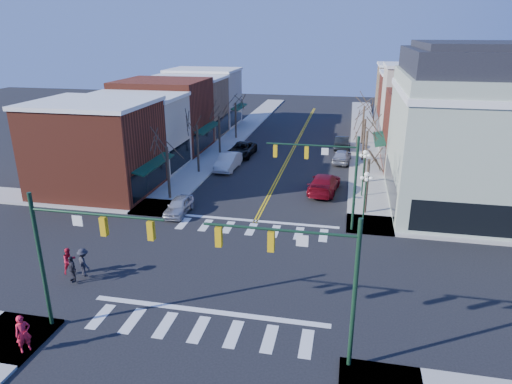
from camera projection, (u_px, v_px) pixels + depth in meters
The scene contains 36 objects.
ground at pixel (230, 269), 28.59m from camera, with size 160.00×160.00×0.00m, color black.
sidewalk_left at pixel (199, 169), 48.67m from camera, with size 3.50×70.00×0.15m, color #9E9B93.
sidewalk_right at pixel (367, 180), 45.33m from camera, with size 3.50×70.00×0.15m, color #9E9B93.
bldg_left_brick_a at pixel (96, 149), 41.02m from camera, with size 10.00×8.50×8.00m, color maroon.
bldg_left_stucco_a at pixel (135, 134), 48.25m from camera, with size 10.00×7.00×7.50m, color #BAAE9A.
bldg_left_brick_b at pixel (164, 116), 55.45m from camera, with size 10.00×9.00×8.50m, color maroon.
bldg_left_tan at pixel (187, 108), 63.17m from camera, with size 10.00×7.50×7.80m, color #9B7955.
bldg_left_stucco_b at pixel (204, 98), 70.25m from camera, with size 10.00×8.00×8.20m, color #BAAE9A.
bldg_right_brick_a at pixel (434, 132), 48.01m from camera, with size 10.00×8.50×8.00m, color maroon.
bldg_right_stucco at pixel (425, 110), 54.82m from camera, with size 10.00×7.00×10.00m, color #BAAE9A.
bldg_right_brick_b at pixel (417, 106), 61.98m from camera, with size 10.00×8.00×8.50m, color maroon.
bldg_right_tan at pixel (410, 96), 69.27m from camera, with size 10.00×8.00×9.00m, color #9B7955.
victorian_corner at pixel (474, 129), 36.56m from camera, with size 12.25×14.25×13.30m.
traffic_mast_near_left at pixel (73, 246), 21.24m from camera, with size 6.60×0.28×7.20m.
traffic_mast_near_right at pixel (311, 270), 19.12m from camera, with size 6.60×0.28×7.20m.
traffic_mast_far_right at pixel (330, 169), 32.76m from camera, with size 6.60×0.28×7.20m.
lamppost_corner at pixel (365, 190), 33.86m from camera, with size 0.36×0.36×4.33m.
lamppost_midblock at pixel (364, 165), 39.85m from camera, with size 0.36×0.36×4.33m.
tree_left_a at pixel (168, 174), 39.53m from camera, with size 0.24×0.24×4.76m, color #382B21.
tree_left_b at pixel (198, 149), 46.85m from camera, with size 0.24×0.24×5.04m, color #382B21.
tree_left_c at pixel (219, 135), 54.31m from camera, with size 0.24×0.24×4.55m, color #382B21.
tree_left_d at pixel (236, 121), 61.62m from camera, with size 0.24×0.24×4.90m, color #382B21.
tree_right_a at pixel (367, 187), 36.34m from camera, with size 0.24×0.24×4.62m, color #382B21.
tree_right_b at pixel (365, 158), 43.62m from camera, with size 0.24×0.24×5.18m, color #382B21.
tree_right_c at pixel (364, 140), 51.05m from camera, with size 0.24×0.24×4.83m, color #382B21.
tree_right_d at pixel (363, 126), 58.40m from camera, with size 0.24×0.24×4.97m, color #382B21.
car_left_near at pixel (179, 206), 36.95m from camera, with size 1.60×3.99×1.36m, color #BBBCC1.
car_left_mid at pixel (228, 161), 48.67m from camera, with size 1.81×5.18×1.71m, color silver.
car_left_far at pixel (242, 150), 53.72m from camera, with size 2.61×5.66×1.57m, color black.
car_right_near at pixel (324, 183), 41.79m from camera, with size 2.40×5.90×1.71m, color maroon.
car_right_mid at pixel (342, 156), 51.03m from camera, with size 1.82×4.52×1.54m, color #ACABB0.
car_right_far at pixel (342, 142), 57.02m from camera, with size 1.71×4.91×1.62m, color black.
pedestrian_red_a at pixel (23, 334), 20.88m from camera, with size 0.67×0.44×1.84m, color red.
pedestrian_red_b at pixel (69, 261), 27.64m from camera, with size 0.80×0.62×1.65m, color red.
pedestrian_dark_a at pixel (72, 269), 26.74m from camera, with size 0.95×0.39×1.62m, color #22212A.
pedestrian_dark_b at pixel (84, 262), 27.28m from camera, with size 1.16×0.66×1.79m, color black.
Camera 1 is at (6.70, -24.41, 14.24)m, focal length 32.00 mm.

